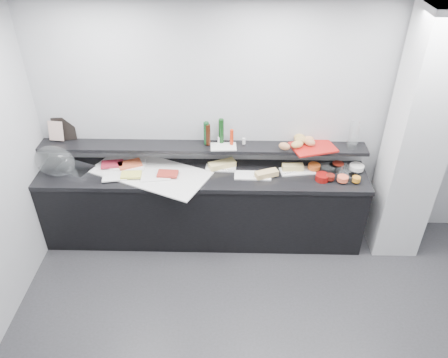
{
  "coord_description": "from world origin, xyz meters",
  "views": [
    {
      "loc": [
        -0.36,
        -2.27,
        3.55
      ],
      "look_at": [
        -0.45,
        1.45,
        1.0
      ],
      "focal_mm": 35.0,
      "sensor_mm": 36.0,
      "label": 1
    }
  ],
  "objects_px": {
    "cloche_base": "(74,169)",
    "framed_print": "(64,129)",
    "carafe": "(354,135)",
    "condiment_tray": "(223,147)",
    "sandwich_plate_mid": "(253,175)",
    "bread_tray": "(313,147)"
  },
  "relations": [
    {
      "from": "sandwich_plate_mid",
      "to": "framed_print",
      "type": "relative_size",
      "value": 1.52
    },
    {
      "from": "bread_tray",
      "to": "carafe",
      "type": "height_order",
      "value": "carafe"
    },
    {
      "from": "cloche_base",
      "to": "framed_print",
      "type": "height_order",
      "value": "framed_print"
    },
    {
      "from": "condiment_tray",
      "to": "framed_print",
      "type": "bearing_deg",
      "value": 172.1
    },
    {
      "from": "cloche_base",
      "to": "condiment_tray",
      "type": "distance_m",
      "value": 1.66
    },
    {
      "from": "sandwich_plate_mid",
      "to": "cloche_base",
      "type": "bearing_deg",
      "value": 179.47
    },
    {
      "from": "bread_tray",
      "to": "carafe",
      "type": "distance_m",
      "value": 0.44
    },
    {
      "from": "cloche_base",
      "to": "condiment_tray",
      "type": "xyz_separation_m",
      "value": [
        1.64,
        0.12,
        0.24
      ]
    },
    {
      "from": "condiment_tray",
      "to": "bread_tray",
      "type": "bearing_deg",
      "value": -2.95
    },
    {
      "from": "cloche_base",
      "to": "carafe",
      "type": "xyz_separation_m",
      "value": [
        3.04,
        0.15,
        0.38
      ]
    },
    {
      "from": "sandwich_plate_mid",
      "to": "carafe",
      "type": "relative_size",
      "value": 1.31
    },
    {
      "from": "sandwich_plate_mid",
      "to": "framed_print",
      "type": "bearing_deg",
      "value": 172.48
    },
    {
      "from": "cloche_base",
      "to": "framed_print",
      "type": "xyz_separation_m",
      "value": [
        -0.13,
        0.26,
        0.36
      ]
    },
    {
      "from": "carafe",
      "to": "framed_print",
      "type": "bearing_deg",
      "value": 178.04
    },
    {
      "from": "sandwich_plate_mid",
      "to": "carafe",
      "type": "bearing_deg",
      "value": 12.51
    },
    {
      "from": "framed_print",
      "to": "bread_tray",
      "type": "bearing_deg",
      "value": -14.32
    },
    {
      "from": "cloche_base",
      "to": "sandwich_plate_mid",
      "type": "distance_m",
      "value": 1.96
    },
    {
      "from": "sandwich_plate_mid",
      "to": "framed_print",
      "type": "xyz_separation_m",
      "value": [
        -2.09,
        0.32,
        0.37
      ]
    },
    {
      "from": "sandwich_plate_mid",
      "to": "carafe",
      "type": "distance_m",
      "value": 1.16
    },
    {
      "from": "condiment_tray",
      "to": "bread_tray",
      "type": "distance_m",
      "value": 0.97
    },
    {
      "from": "sandwich_plate_mid",
      "to": "condiment_tray",
      "type": "xyz_separation_m",
      "value": [
        -0.32,
        0.18,
        0.25
      ]
    },
    {
      "from": "framed_print",
      "to": "carafe",
      "type": "relative_size",
      "value": 0.87
    }
  ]
}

